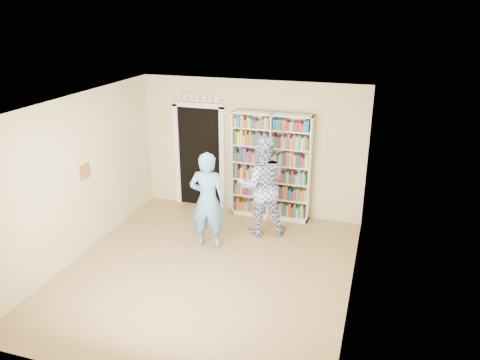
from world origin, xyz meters
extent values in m
plane|color=#967148|center=(0.00, 0.00, 0.00)|extent=(5.00, 5.00, 0.00)
plane|color=white|center=(0.00, 0.00, 2.70)|extent=(5.00, 5.00, 0.00)
plane|color=beige|center=(0.00, 2.50, 1.35)|extent=(4.50, 0.00, 4.50)
plane|color=beige|center=(-2.25, 0.00, 1.35)|extent=(0.00, 5.00, 5.00)
plane|color=beige|center=(2.25, 0.00, 1.35)|extent=(0.00, 5.00, 5.00)
cube|color=white|center=(0.46, 2.34, 1.06)|extent=(1.54, 0.29, 2.12)
cube|color=white|center=(0.46, 2.34, 1.06)|extent=(0.02, 0.29, 2.12)
cube|color=black|center=(-1.10, 2.48, 1.05)|extent=(0.90, 0.03, 2.10)
cube|color=white|center=(-1.60, 2.47, 1.05)|extent=(0.10, 0.06, 2.20)
cube|color=white|center=(-0.60, 2.47, 1.05)|extent=(0.10, 0.06, 2.20)
cube|color=white|center=(-1.10, 2.47, 2.15)|extent=(1.10, 0.06, 0.10)
cube|color=white|center=(-1.10, 2.46, 2.25)|extent=(1.10, 0.08, 0.02)
cube|color=brown|center=(-2.23, 0.20, 1.40)|extent=(0.03, 0.25, 0.25)
imported|color=#5F98D5|center=(-0.28, 0.82, 0.87)|extent=(0.67, 0.47, 1.73)
imported|color=#32509B|center=(0.48, 1.59, 0.94)|extent=(1.11, 1.00, 1.88)
cube|color=white|center=(0.59, 1.41, 0.88)|extent=(0.18, 0.06, 0.26)
camera|label=1|loc=(2.47, -6.06, 4.02)|focal=35.00mm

